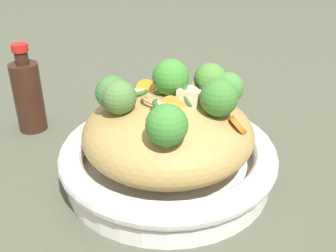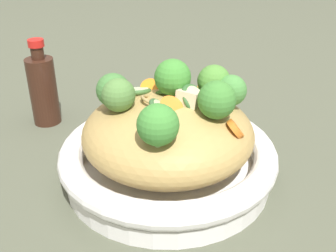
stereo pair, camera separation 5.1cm
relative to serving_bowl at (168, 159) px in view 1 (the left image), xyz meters
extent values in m
plane|color=#4C503F|center=(0.00, 0.00, -0.03)|extent=(3.00, 3.00, 0.00)
cylinder|color=white|center=(0.00, 0.00, -0.02)|extent=(0.27, 0.27, 0.02)
torus|color=white|center=(0.00, 0.00, 0.01)|extent=(0.29, 0.29, 0.03)
ellipsoid|color=#AB8B4D|center=(0.00, 0.00, 0.04)|extent=(0.22, 0.22, 0.09)
torus|color=#AB894C|center=(0.01, 0.00, 0.06)|extent=(0.06, 0.06, 0.03)
torus|color=tan|center=(0.05, -0.01, 0.07)|extent=(0.06, 0.07, 0.02)
torus|color=tan|center=(0.01, 0.01, 0.09)|extent=(0.06, 0.06, 0.02)
torus|color=#AF8548|center=(-0.02, -0.01, 0.06)|extent=(0.05, 0.05, 0.02)
cone|color=#9BC07B|center=(-0.06, 0.00, 0.08)|extent=(0.02, 0.02, 0.02)
sphere|color=#3E7D32|center=(-0.06, 0.00, 0.10)|extent=(0.05, 0.05, 0.05)
cone|color=#A5B66E|center=(0.06, 0.03, 0.08)|extent=(0.02, 0.02, 0.02)
sphere|color=#407637|center=(0.06, 0.03, 0.10)|extent=(0.05, 0.05, 0.04)
cone|color=#A3BE7A|center=(0.05, 0.04, 0.08)|extent=(0.02, 0.02, 0.01)
sphere|color=#507D3C|center=(0.05, 0.04, 0.10)|extent=(0.06, 0.06, 0.04)
cone|color=#9BBE75|center=(-0.03, 0.08, 0.07)|extent=(0.03, 0.03, 0.02)
sphere|color=#3F8635|center=(-0.03, 0.08, 0.10)|extent=(0.05, 0.05, 0.05)
cone|color=#98BC79|center=(-0.06, -0.05, 0.07)|extent=(0.02, 0.02, 0.02)
sphere|color=#47863D|center=(-0.06, -0.05, 0.09)|extent=(0.06, 0.06, 0.04)
cone|color=#9AB86D|center=(-0.04, -0.06, 0.08)|extent=(0.02, 0.02, 0.02)
sphere|color=#4D8735|center=(-0.04, -0.06, 0.10)|extent=(0.06, 0.06, 0.04)
cone|color=#9FB87B|center=(0.01, -0.02, 0.09)|extent=(0.02, 0.02, 0.01)
sphere|color=#3F8632|center=(0.01, -0.02, 0.11)|extent=(0.06, 0.06, 0.05)
cylinder|color=orange|center=(-0.01, -0.08, 0.07)|extent=(0.02, 0.02, 0.02)
cylinder|color=orange|center=(-0.09, 0.00, 0.07)|extent=(0.03, 0.03, 0.02)
cylinder|color=orange|center=(0.05, -0.03, 0.08)|extent=(0.03, 0.03, 0.02)
cylinder|color=orange|center=(-0.01, 0.02, 0.09)|extent=(0.04, 0.04, 0.02)
cylinder|color=beige|center=(-0.03, -0.02, 0.09)|extent=(0.03, 0.04, 0.03)
torus|color=#325D2E|center=(-0.03, -0.02, 0.09)|extent=(0.03, 0.04, 0.04)
cylinder|color=beige|center=(0.01, -0.03, 0.09)|extent=(0.05, 0.05, 0.02)
torus|color=#336127|center=(0.01, -0.03, 0.09)|extent=(0.06, 0.06, 0.03)
cylinder|color=beige|center=(-0.01, 0.03, 0.09)|extent=(0.04, 0.04, 0.03)
torus|color=#365B31|center=(-0.01, 0.03, 0.09)|extent=(0.05, 0.05, 0.03)
cylinder|color=beige|center=(0.05, -0.01, 0.08)|extent=(0.05, 0.05, 0.01)
torus|color=#38602C|center=(0.05, -0.01, 0.08)|extent=(0.06, 0.06, 0.02)
cube|color=beige|center=(0.01, -0.04, 0.09)|extent=(0.04, 0.04, 0.03)
cube|color=beige|center=(-0.03, -0.01, 0.09)|extent=(0.03, 0.03, 0.03)
cylinder|color=#381E14|center=(0.26, -0.04, 0.03)|extent=(0.05, 0.05, 0.11)
cylinder|color=#381E14|center=(0.26, -0.04, 0.09)|extent=(0.02, 0.02, 0.02)
cylinder|color=red|center=(0.26, -0.04, 0.11)|extent=(0.03, 0.03, 0.01)
camera|label=1|loc=(-0.18, 0.42, 0.29)|focal=43.02mm
camera|label=2|loc=(-0.22, 0.40, 0.29)|focal=43.02mm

